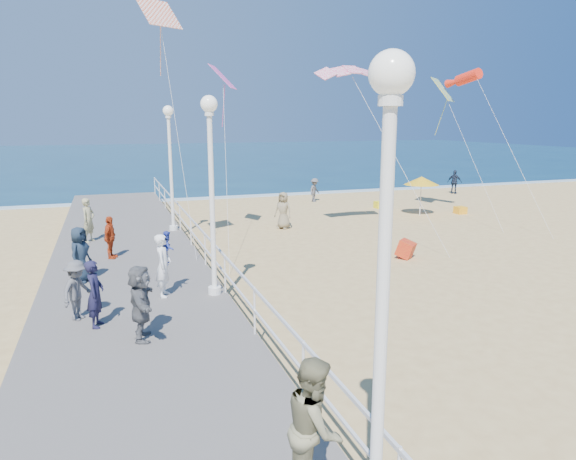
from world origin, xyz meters
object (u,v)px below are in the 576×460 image
object	(u,v)px
beach_walker_c	(283,210)
lamp_post_mid	(211,176)
spectator_2	(77,290)
spectator_5	(141,303)
woman_holding_toddler	(163,265)
beach_walker_a	(315,190)
lamp_post_far	(170,155)
beach_chair_right	(380,205)
beach_chair_left	(460,210)
beach_walker_b	(455,182)
spectator_6	(88,220)
spectator_3	(110,237)
spectator_4	(80,255)
spectator_1	(315,427)
box_kite	(406,251)
beach_umbrella	(421,181)
spectator_0	(95,294)
lamp_post_near	(384,263)

from	to	relation	value
beach_walker_c	lamp_post_mid	bearing A→B (deg)	-72.75
spectator_2	spectator_5	world-z (taller)	spectator_5
woman_holding_toddler	beach_walker_a	size ratio (longest dim) A/B	1.13
lamp_post_far	spectator_2	size ratio (longest dim) A/B	3.64
lamp_post_far	beach_chair_right	size ratio (longest dim) A/B	9.67
woman_holding_toddler	beach_walker_c	xyz separation A→B (m)	(6.58, 9.25, -0.37)
lamp_post_mid	beach_chair_left	distance (m)	19.18
spectator_2	beach_walker_c	xyz separation A→B (m)	(8.71, 10.29, -0.24)
woman_holding_toddler	beach_walker_b	bearing A→B (deg)	-35.32
lamp_post_mid	spectator_6	bearing A→B (deg)	113.38
lamp_post_far	beach_chair_left	xyz separation A→B (m)	(15.95, 1.09, -3.46)
lamp_post_far	beach_walker_a	size ratio (longest dim) A/B	3.50
beach_walker_a	beach_walker_b	world-z (taller)	beach_walker_b
spectator_2	spectator_3	bearing A→B (deg)	26.12
spectator_4	beach_walker_c	distance (m)	11.30
beach_chair_left	beach_chair_right	size ratio (longest dim) A/B	1.00
lamp_post_mid	spectator_1	bearing A→B (deg)	-92.50
spectator_3	spectator_4	world-z (taller)	spectator_4
box_kite	beach_umbrella	xyz separation A→B (m)	(5.70, 7.65, 1.61)
spectator_4	spectator_1	bearing A→B (deg)	-134.89
lamp_post_far	beach_walker_c	size ratio (longest dim) A/B	3.00
spectator_6	spectator_5	bearing A→B (deg)	-139.19
woman_holding_toddler	spectator_0	bearing A→B (deg)	151.48
lamp_post_far	spectator_5	xyz separation A→B (m)	(-2.09, -11.46, -2.42)
lamp_post_mid	beach_walker_a	xyz separation A→B (m)	(9.90, 16.84, -2.90)
beach_walker_b	beach_walker_c	world-z (taller)	beach_walker_c
lamp_post_near	spectator_4	xyz separation A→B (m)	(-3.50, 11.41, -2.43)
spectator_6	spectator_4	bearing A→B (deg)	-147.49
spectator_6	lamp_post_mid	bearing A→B (deg)	-123.05
spectator_0	beach_walker_c	distance (m)	13.70
box_kite	beach_chair_right	xyz separation A→B (m)	(4.82, 10.53, -0.10)
lamp_post_near	beach_walker_c	bearing A→B (deg)	74.15
woman_holding_toddler	spectator_3	xyz separation A→B (m)	(-1.32, 4.62, -0.12)
woman_holding_toddler	beach_chair_right	size ratio (longest dim) A/B	3.12
spectator_3	beach_umbrella	size ratio (longest dim) A/B	0.69
beach_walker_b	beach_walker_c	bearing A→B (deg)	77.33
lamp_post_near	beach_walker_a	size ratio (longest dim) A/B	3.50
spectator_2	spectator_6	size ratio (longest dim) A/B	0.84
lamp_post_mid	spectator_5	distance (m)	4.04
beach_walker_b	beach_chair_right	size ratio (longest dim) A/B	3.07
spectator_0	spectator_1	size ratio (longest dim) A/B	0.85
spectator_2	beach_walker_a	world-z (taller)	spectator_2
woman_holding_toddler	beach_chair_left	bearing A→B (deg)	-42.90
lamp_post_near	spectator_3	bearing A→B (deg)	100.74
beach_chair_left	beach_walker_c	bearing A→B (deg)	-177.03
woman_holding_toddler	spectator_4	xyz separation A→B (m)	(-2.18, 2.12, -0.03)
spectator_0	beach_umbrella	xyz separation A→B (m)	(16.54, 11.77, 0.72)
spectator_2	spectator_3	size ratio (longest dim) A/B	0.98
spectator_1	beach_chair_left	world-z (taller)	spectator_1
box_kite	lamp_post_mid	bearing A→B (deg)	159.24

